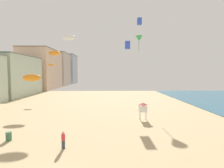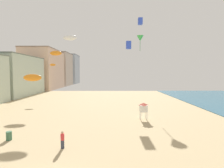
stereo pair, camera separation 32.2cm
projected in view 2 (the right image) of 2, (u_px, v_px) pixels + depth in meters
name	position (u px, v px, depth m)	size (l,w,h in m)	color
boardwalk_hotel_mid	(15.00, 76.00, 55.39)	(10.23, 21.26, 12.51)	#B7C6B2
boardwalk_hotel_far	(43.00, 69.00, 78.18)	(12.54, 22.44, 17.39)	beige
boardwalk_hotel_distant	(58.00, 69.00, 100.18)	(12.67, 16.93, 18.50)	#C6B29E
boardwalk_hotel_furthest	(67.00, 69.00, 119.60)	(14.08, 17.03, 19.41)	#ADB7C1
kite_flyer	(62.00, 139.00, 16.24)	(0.34, 0.34, 1.64)	#383D4C
lifeguard_stand	(143.00, 107.00, 26.41)	(1.10, 1.10, 2.55)	white
beach_trash_bin	(8.00, 136.00, 18.31)	(0.56, 0.56, 0.90)	#3D6B4C
kite_blue_box	(128.00, 45.00, 36.80)	(1.02, 1.02, 1.60)	blue
kite_orange_parafoil	(55.00, 53.00, 40.41)	(2.73, 0.76, 1.06)	orange
kite_green_delta	(140.00, 38.00, 40.03)	(1.50, 1.50, 3.41)	green
kite_white_parafoil	(69.00, 38.00, 35.89)	(2.75, 0.76, 1.07)	white
kite_orange_parafoil_2	(52.00, 65.00, 47.72)	(1.61, 0.45, 0.62)	orange
kite_orange_parafoil_3	(32.00, 78.00, 24.47)	(2.54, 0.71, 0.99)	orange
kite_blue_box_2	(140.00, 21.00, 31.55)	(0.76, 0.76, 1.19)	blue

